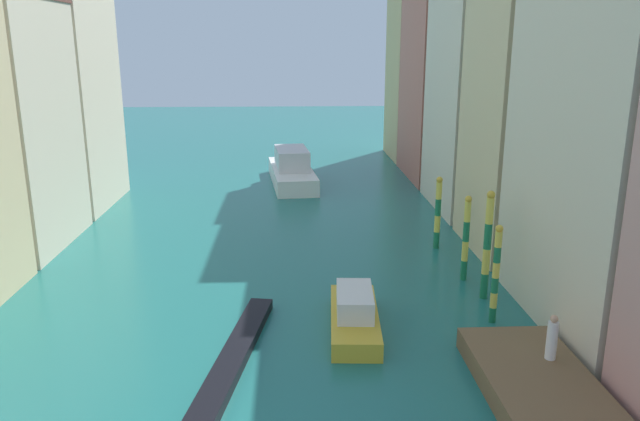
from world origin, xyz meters
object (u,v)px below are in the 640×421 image
at_px(waterfront_dock, 537,384).
at_px(vaporetto_white, 292,170).
at_px(mooring_pole_2, 466,237).
at_px(gondola_black, 234,358).
at_px(motorboat_0, 354,314).
at_px(mooring_pole_1, 487,244).
at_px(mooring_pole_3, 438,212).
at_px(person_on_dock, 552,339).
at_px(mooring_pole_0, 496,273).

bearing_deg(waterfront_dock, vaporetto_white, 103.91).
height_order(mooring_pole_2, gondola_black, mooring_pole_2).
distance_m(waterfront_dock, vaporetto_white, 32.74).
bearing_deg(motorboat_0, waterfront_dock, -42.83).
height_order(mooring_pole_1, mooring_pole_3, mooring_pole_1).
bearing_deg(mooring_pole_3, mooring_pole_1, -85.70).
relative_size(person_on_dock, motorboat_0, 0.28).
bearing_deg(mooring_pole_1, mooring_pole_2, 97.71).
xyz_separation_m(mooring_pole_1, mooring_pole_2, (-0.30, 2.22, -0.39)).
bearing_deg(mooring_pole_1, mooring_pole_0, -99.25).
bearing_deg(mooring_pole_0, mooring_pole_1, 80.75).
distance_m(person_on_dock, gondola_black, 10.98).
xyz_separation_m(mooring_pole_0, mooring_pole_2, (0.10, 4.69, 0.02)).
height_order(waterfront_dock, mooring_pole_0, mooring_pole_0).
xyz_separation_m(person_on_dock, mooring_pole_0, (-0.50, 4.44, 0.62)).
distance_m(mooring_pole_3, vaporetto_white, 18.77).
relative_size(mooring_pole_1, motorboat_0, 0.87).
distance_m(mooring_pole_3, motorboat_0, 11.38).
bearing_deg(mooring_pole_2, person_on_dock, -87.52).
relative_size(person_on_dock, mooring_pole_3, 0.39).
height_order(mooring_pole_1, mooring_pole_2, mooring_pole_1).
distance_m(vaporetto_white, gondola_black, 29.36).
height_order(mooring_pole_3, motorboat_0, mooring_pole_3).
relative_size(waterfront_dock, mooring_pole_2, 1.61).
bearing_deg(vaporetto_white, mooring_pole_3, -64.64).
xyz_separation_m(vaporetto_white, gondola_black, (-2.14, -29.27, -0.89)).
bearing_deg(motorboat_0, mooring_pole_3, 60.31).
bearing_deg(mooring_pole_2, vaporetto_white, 110.82).
bearing_deg(person_on_dock, mooring_pole_1, 90.78).
relative_size(waterfront_dock, person_on_dock, 4.25).
bearing_deg(vaporetto_white, gondola_black, -94.18).
relative_size(mooring_pole_0, mooring_pole_1, 0.84).
relative_size(mooring_pole_0, gondola_black, 0.43).
bearing_deg(person_on_dock, mooring_pole_2, 92.48).
xyz_separation_m(waterfront_dock, mooring_pole_3, (0.16, 14.83, 1.71)).
xyz_separation_m(waterfront_dock, vaporetto_white, (-7.87, 31.77, 0.71)).
bearing_deg(gondola_black, mooring_pole_1, 26.54).
xyz_separation_m(waterfront_dock, motorboat_0, (-5.43, 5.03, 0.24)).
relative_size(person_on_dock, mooring_pole_0, 0.38).
xyz_separation_m(mooring_pole_3, vaporetto_white, (-8.03, 16.94, -1.00)).
bearing_deg(mooring_pole_0, person_on_dock, -83.64).
height_order(vaporetto_white, gondola_black, vaporetto_white).
distance_m(person_on_dock, mooring_pole_3, 13.92).
height_order(waterfront_dock, mooring_pole_2, mooring_pole_2).
relative_size(mooring_pole_1, mooring_pole_2, 1.18).
bearing_deg(gondola_black, mooring_pole_3, 50.50).
xyz_separation_m(mooring_pole_0, motorboat_0, (-5.71, -0.34, -1.51)).
xyz_separation_m(mooring_pole_3, motorboat_0, (-5.59, -9.80, -1.47)).
relative_size(waterfront_dock, gondola_black, 0.70).
bearing_deg(motorboat_0, gondola_black, -151.07).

